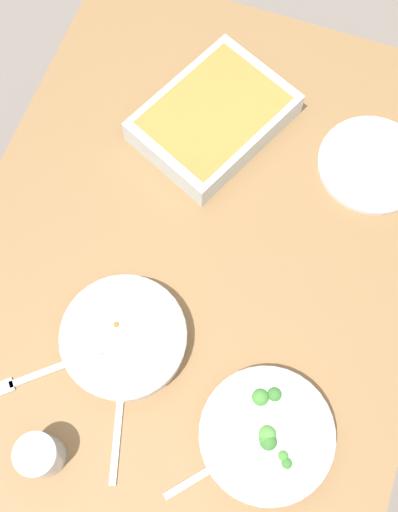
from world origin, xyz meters
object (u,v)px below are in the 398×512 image
baking_dish (214,117)px  spoon_by_stew (119,417)px  side_plate (372,165)px  fork_on_table (30,378)px  stew_bowl (124,338)px  spoon_by_broccoli (222,462)px  broccoli_bowl (266,435)px  drink_cup (41,455)px

baking_dish → spoon_by_stew: bearing=3.2°
side_plate → spoon_by_stew: size_ratio=1.27×
side_plate → fork_on_table: (0.62, -0.47, -0.00)m
stew_bowl → side_plate: stew_bowl is taller
baking_dish → spoon_by_broccoli: size_ratio=2.51×
stew_bowl → broccoli_bowl: (0.08, 0.29, -0.00)m
drink_cup → spoon_by_stew: 0.14m
broccoli_bowl → baking_dish: 0.63m
baking_dish → broccoli_bowl: bearing=27.2°
drink_cup → side_plate: (-0.73, 0.39, -0.03)m
spoon_by_broccoli → drink_cup: bearing=-72.4°
drink_cup → spoon_by_broccoli: drink_cup is taller
broccoli_bowl → fork_on_table: broccoli_bowl is taller
side_plate → fork_on_table: size_ratio=1.51×
stew_bowl → spoon_by_broccoli: size_ratio=1.57×
stew_bowl → spoon_by_broccoli: bearing=59.0°
stew_bowl → fork_on_table: size_ratio=1.55×
baking_dish → drink_cup: 0.72m
broccoli_bowl → spoon_by_broccoli: size_ratio=1.60×
spoon_by_broccoli → side_plate: bearing=171.0°
spoon_by_stew → drink_cup: bearing=-42.7°
drink_cup → spoon_by_stew: (-0.10, 0.09, -0.03)m
stew_bowl → baking_dish: size_ratio=0.62×
side_plate → fork_on_table: side_plate is taller
broccoli_bowl → side_plate: 0.58m
side_plate → spoon_by_stew: 0.70m
stew_bowl → drink_cup: 0.24m
stew_bowl → drink_cup: bearing=-13.7°
drink_cup → baking_dish: bearing=175.2°
side_plate → spoon_by_stew: bearing=-25.2°
fork_on_table → spoon_by_stew: bearing=86.4°
stew_bowl → spoon_by_broccoli: 0.27m
drink_cup → fork_on_table: bearing=-144.3°
spoon_by_broccoli → fork_on_table: spoon_by_broccoli is taller
broccoli_bowl → spoon_by_broccoli: 0.09m
spoon_by_broccoli → stew_bowl: bearing=-121.0°
drink_cup → fork_on_table: size_ratio=0.58×
baking_dish → fork_on_table: 0.62m
stew_bowl → side_plate: 0.60m
stew_bowl → baking_dish: baking_dish is taller
stew_bowl → side_plate: (-0.50, 0.34, -0.03)m
broccoli_bowl → spoon_by_broccoli: broccoli_bowl is taller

